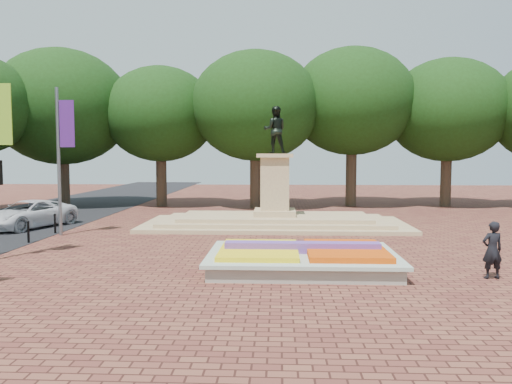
% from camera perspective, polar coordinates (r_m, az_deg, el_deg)
% --- Properties ---
extents(ground, '(90.00, 90.00, 0.00)m').
position_cam_1_polar(ground, '(19.04, 1.96, -7.38)').
color(ground, brown).
rests_on(ground, ground).
extents(flower_bed, '(6.30, 4.30, 0.91)m').
position_cam_1_polar(flower_bed, '(17.03, 5.37, -7.50)').
color(flower_bed, gray).
rests_on(flower_bed, ground).
extents(monument, '(14.00, 6.00, 6.40)m').
position_cam_1_polar(monument, '(26.81, 2.16, -2.06)').
color(monument, tan).
rests_on(monument, ground).
extents(tree_row_back, '(44.80, 8.80, 10.43)m').
position_cam_1_polar(tree_row_back, '(36.82, 5.99, 8.67)').
color(tree_row_back, '#3B2D20').
rests_on(tree_row_back, ground).
extents(van, '(4.04, 5.71, 1.45)m').
position_cam_1_polar(van, '(28.81, -24.57, -2.33)').
color(van, silver).
rests_on(van, ground).
extents(pedestrian, '(0.71, 0.52, 1.80)m').
position_cam_1_polar(pedestrian, '(17.18, 25.39, -6.02)').
color(pedestrian, black).
rests_on(pedestrian, ground).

